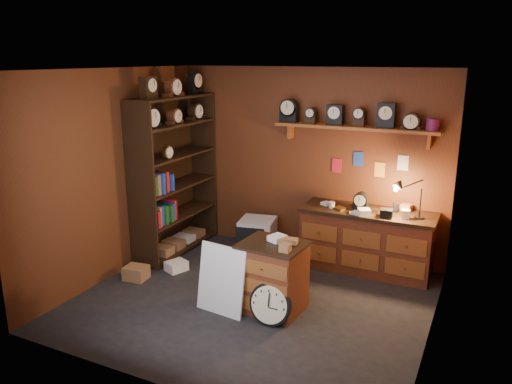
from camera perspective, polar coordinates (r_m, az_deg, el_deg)
The scene contains 11 objects.
floor at distance 6.14m, azimuth -0.31°, elevation -12.27°, with size 4.00×4.00×0.00m, color black.
room_shell at distance 5.63m, azimuth 0.57°, elevation 3.84°, with size 4.02×3.62×2.71m.
shelving_unit at distance 7.38m, azimuth -9.49°, elevation 2.66°, with size 0.47×1.60×2.58m.
workbench at distance 6.93m, azimuth 12.54°, elevation -5.07°, with size 1.77×0.66×1.36m.
low_cabinet at distance 5.75m, azimuth 1.90°, elevation -9.38°, with size 0.75×0.65×0.90m.
big_round_clock at distance 5.55m, azimuth 1.63°, elevation -12.71°, with size 0.48×0.16×0.48m.
white_panel at distance 5.92m, azimuth -3.92°, elevation -13.42°, with size 0.61×0.03×0.81m, color silver.
mini_fridge at distance 7.43m, azimuth 0.15°, elevation -5.05°, with size 0.58×0.60×0.52m.
floor_box_a at distance 6.82m, azimuth -13.54°, elevation -8.96°, with size 0.29×0.24×0.18m, color #966941.
floor_box_b at distance 6.97m, azimuth -9.09°, elevation -8.35°, with size 0.22×0.27×0.13m, color white.
floor_box_c at distance 6.77m, azimuth 0.08°, elevation -8.76°, with size 0.21×0.18×0.16m, color #966941.
Camera 1 is at (2.41, -4.88, 2.83)m, focal length 35.00 mm.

